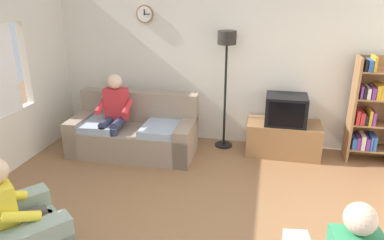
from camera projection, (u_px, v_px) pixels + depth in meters
The scene contains 9 objects.
ground_plane at pixel (193, 236), 3.78m from camera, with size 12.00×12.00×0.00m, color #8C603D.
back_wall_assembly at pixel (228, 60), 5.75m from camera, with size 6.20×0.17×2.70m.
couch at pixel (134, 133), 5.61m from camera, with size 1.92×0.92×0.90m.
tv_stand at pixel (283, 138), 5.57m from camera, with size 1.10×0.56×0.51m.
tv at pixel (286, 110), 5.38m from camera, with size 0.60×0.49×0.44m.
bookshelf at pixel (372, 111), 5.21m from camera, with size 0.68×0.36×1.57m.
floor_lamp at pixel (226, 58), 5.43m from camera, with size 0.28×0.28×1.85m.
person_on_couch at pixel (114, 111), 5.42m from camera, with size 0.52×0.54×1.24m.
person_in_left_armchair at pixel (14, 209), 3.18m from camera, with size 0.63×0.64×1.12m.
Camera 1 is at (0.65, -3.06, 2.44)m, focal length 33.75 mm.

